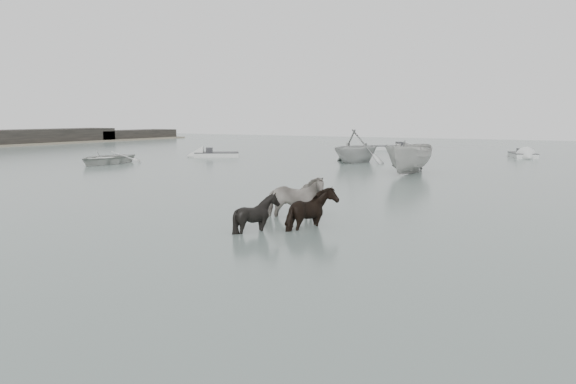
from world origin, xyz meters
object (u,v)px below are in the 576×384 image
at_px(pony_pinto, 293,191).
at_px(pony_black, 256,207).
at_px(rowboat_lead, 105,157).
at_px(pony_dark, 313,202).

height_order(pony_pinto, pony_black, pony_pinto).
distance_m(pony_pinto, pony_black, 2.35).
bearing_deg(pony_pinto, pony_black, 161.80).
xyz_separation_m(pony_pinto, rowboat_lead, (-21.06, 11.50, -0.35)).
height_order(pony_pinto, rowboat_lead, pony_pinto).
xyz_separation_m(pony_dark, pony_black, (-1.19, -1.14, -0.08)).
distance_m(pony_dark, pony_black, 1.66).
bearing_deg(pony_black, pony_pinto, -22.31).
relative_size(pony_pinto, pony_black, 1.47).
xyz_separation_m(pony_pinto, pony_dark, (1.30, -1.19, -0.09)).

